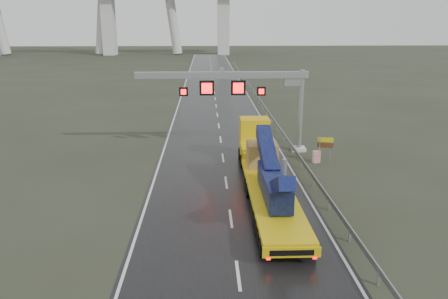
{
  "coord_description": "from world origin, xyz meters",
  "views": [
    {
      "loc": [
        -1.37,
        -19.45,
        11.13
      ],
      "look_at": [
        -0.25,
        7.64,
        3.2
      ],
      "focal_mm": 35.0,
      "sensor_mm": 36.0,
      "label": 1
    }
  ],
  "objects_px": {
    "sign_gantry": "(246,89)",
    "striped_barrier": "(316,157)",
    "heavy_haul_truck": "(264,164)",
    "exit_sign_pair": "(325,145)"
  },
  "relations": [
    {
      "from": "sign_gantry",
      "to": "heavy_haul_truck",
      "type": "distance_m",
      "value": 9.68
    },
    {
      "from": "heavy_haul_truck",
      "to": "striped_barrier",
      "type": "height_order",
      "value": "heavy_haul_truck"
    },
    {
      "from": "sign_gantry",
      "to": "striped_barrier",
      "type": "bearing_deg",
      "value": -32.99
    },
    {
      "from": "sign_gantry",
      "to": "heavy_haul_truck",
      "type": "bearing_deg",
      "value": -86.88
    },
    {
      "from": "sign_gantry",
      "to": "heavy_haul_truck",
      "type": "xyz_separation_m",
      "value": [
        0.48,
        -8.82,
        -3.96
      ]
    },
    {
      "from": "exit_sign_pair",
      "to": "striped_barrier",
      "type": "relative_size",
      "value": 2.13
    },
    {
      "from": "heavy_haul_truck",
      "to": "striped_barrier",
      "type": "xyz_separation_m",
      "value": [
        5.04,
        5.23,
        -1.14
      ]
    },
    {
      "from": "exit_sign_pair",
      "to": "striped_barrier",
      "type": "bearing_deg",
      "value": -168.34
    },
    {
      "from": "exit_sign_pair",
      "to": "striped_barrier",
      "type": "distance_m",
      "value": 1.21
    },
    {
      "from": "sign_gantry",
      "to": "heavy_haul_truck",
      "type": "relative_size",
      "value": 0.82
    }
  ]
}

